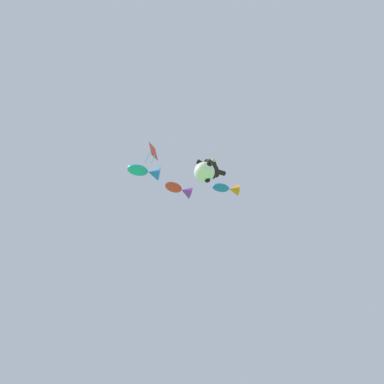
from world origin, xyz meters
TOP-DOWN VIEW (x-y plane):
  - teddy_bear_kite at (1.84, 6.31)m, footprint 1.68×0.74m
  - soccer_ball_kite at (1.29, 6.14)m, footprint 1.05×1.04m
  - fish_kite_cobalt at (3.69, 7.55)m, footprint 1.72×1.02m
  - fish_kite_crimson at (0.97, 8.46)m, footprint 1.59×0.79m
  - fish_kite_teal at (-1.20, 8.66)m, footprint 2.04×1.21m
  - diamond_kite at (-1.24, 7.36)m, footprint 0.88×0.83m

SIDE VIEW (x-z plane):
  - soccer_ball_kite at x=1.29m, z-range 11.81..12.78m
  - teddy_bear_kite at x=1.84m, z-range 13.11..14.81m
  - fish_kite_crimson at x=0.97m, z-range 14.27..15.01m
  - fish_kite_cobalt at x=3.69m, z-range 15.15..15.83m
  - diamond_kite at x=-1.24m, z-range 14.29..16.74m
  - fish_kite_teal at x=-1.20m, z-range 15.12..15.97m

